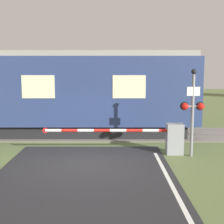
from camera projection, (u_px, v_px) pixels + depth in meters
ground_plane at (88, 162)px, 10.54m from camera, size 80.00×80.00×0.00m
track_bed at (95, 134)px, 14.91m from camera, size 36.00×3.20×0.13m
train at (46, 93)px, 14.65m from camera, size 14.08×2.74×3.90m
crossing_barrier at (164, 137)px, 11.40m from camera, size 5.14×0.44×1.13m
signal_post at (193, 107)px, 10.94m from camera, size 0.85×0.26×3.11m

